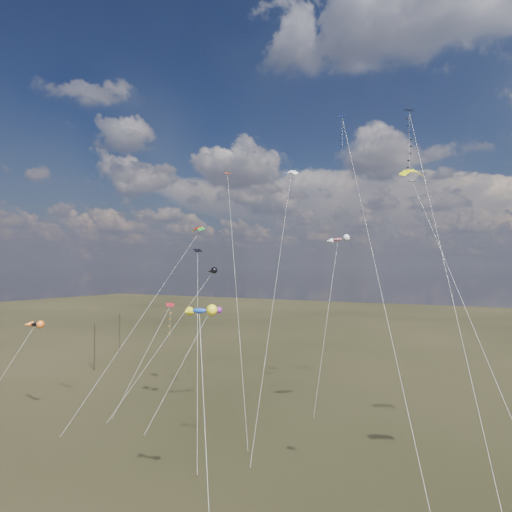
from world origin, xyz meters
The scene contains 16 objects.
ground centered at (0.00, 0.00, 0.00)m, with size 400.00×400.00×0.00m, color black.
utility_pole_near centered at (-38.00, 30.00, 4.09)m, with size 1.40×0.20×8.00m.
utility_pole_far centered at (-46.00, 44.00, 4.09)m, with size 1.40×0.20×8.00m.
diamond_black_high centered at (15.92, 23.17, 29.79)m, with size 9.62×20.02×34.91m.
diamond_navy_tall centered at (8.29, 25.05, 31.21)m, with size 14.40×26.13×36.64m.
diamond_black_mid centered at (-4.11, 12.70, 14.50)m, with size 7.62×10.48×19.83m.
diamond_red_low centered at (-12.75, 18.53, 10.73)m, with size 4.15×7.10×13.26m.
diamond_orange_center centered at (-4.20, 20.11, 19.67)m, with size 10.64×13.10×30.32m.
parafoil_yellow centered at (16.56, 19.02, 26.90)m, with size 12.96×20.83×27.66m.
parafoil_blue_white centered at (-1.74, 31.47, 30.81)m, with size 7.13×23.45×31.66m.
parafoil_tricolor centered at (-9.92, 20.70, 22.54)m, with size 7.85×15.81×23.23m.
novelty_black_orange centered at (-24.57, 8.60, 10.99)m, with size 4.01×7.29×11.53m.
novelty_orange_black centered at (-9.14, 23.02, 17.21)m, with size 7.74×13.03×17.78m.
novelty_white_purple centered at (-7.46, 19.85, 12.42)m, with size 3.08×10.90×12.88m.
novelty_redwhite_stripe centered at (3.81, 35.25, 21.57)m, with size 3.65×12.80×22.21m.
novelty_blue_yellow centered at (5.73, -0.97, 14.71)m, with size 8.10×9.22×15.23m.
Camera 1 is at (23.73, -26.59, 17.79)m, focal length 32.00 mm.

